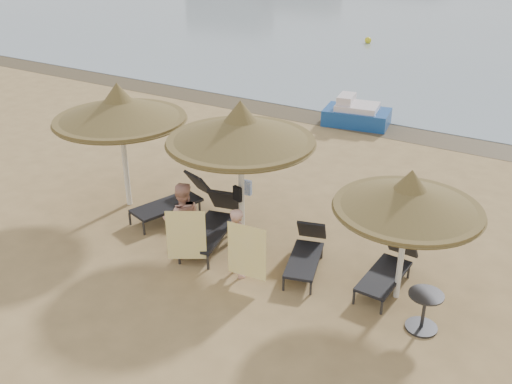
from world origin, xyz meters
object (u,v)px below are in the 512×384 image
lounger_near_left (214,222)px  person_left (182,215)px  lounger_far_right (389,267)px  person_right (238,237)px  side_table (424,312)px  palapa_center (241,130)px  lounger_near_right (306,251)px  pedal_boat (356,114)px  lounger_far_left (177,199)px  palapa_right (409,198)px  palapa_left (119,109)px

lounger_near_left → person_left: person_left is taller
lounger_far_right → person_right: size_ratio=1.08×
side_table → person_left: (-4.99, -0.20, 0.63)m
palapa_center → lounger_near_right: palapa_center is taller
person_left → side_table: bearing=143.1°
lounger_near_right → lounger_far_right: (1.65, 0.27, 0.01)m
lounger_near_left → side_table: size_ratio=3.07×
person_right → pedal_boat: size_ratio=0.73×
lounger_far_left → person_left: (1.24, -1.37, 0.56)m
person_left → palapa_right: bearing=152.1°
lounger_far_right → person_left: bearing=-160.2°
palapa_left → palapa_right: (6.94, -0.33, -0.37)m
palapa_center → lounger_near_left: size_ratio=1.42×
palapa_right → lounger_near_left: size_ratio=1.19×
palapa_center → side_table: bearing=-14.5°
palapa_center → person_right: palapa_center is taller
palapa_center → lounger_far_right: size_ratio=1.71×
lounger_far_left → lounger_far_right: size_ratio=1.17×
palapa_center → palapa_right: (3.73, -0.47, -0.41)m
lounger_near_right → pedal_boat: 9.01m
lounger_far_left → pedal_boat: (1.25, 8.27, -0.04)m
palapa_left → palapa_right: bearing=-2.7°
lounger_near_right → lounger_far_right: bearing=-6.3°
lounger_far_left → pedal_boat: size_ratio=0.93×
palapa_left → person_left: (2.61, -1.20, -1.48)m
palapa_left → lounger_far_right: palapa_left is taller
lounger_near_right → pedal_boat: size_ratio=0.79×
lounger_near_right → person_right: size_ratio=1.08×
palapa_left → person_right: 4.45m
lounger_near_left → lounger_near_right: bearing=-10.6°
lounger_far_right → person_left: person_left is taller
lounger_near_left → person_right: size_ratio=1.30×
palapa_left → pedal_boat: (2.63, 8.43, -2.08)m
palapa_center → side_table: size_ratio=4.36×
lounger_near_right → lounger_far_right: size_ratio=1.00×
palapa_left → side_table: size_ratio=4.29×
person_right → pedal_boat: (-1.35, 9.65, -0.48)m
person_left → person_right: size_ratio=1.14×
lounger_near_left → lounger_far_left: bearing=148.1°
palapa_right → person_right: palapa_right is taller
person_right → pedal_boat: person_right is taller
palapa_left → lounger_far_right: bearing=0.1°
palapa_center → person_left: 2.11m
palapa_right → lounger_far_left: 5.83m
person_left → pedal_boat: (0.01, 9.63, -0.60)m
palapa_left → side_table: palapa_left is taller
palapa_center → person_left: size_ratio=1.62×
side_table → lounger_near_left: bearing=172.1°
lounger_near_left → person_right: 1.54m
lounger_near_right → side_table: 2.70m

